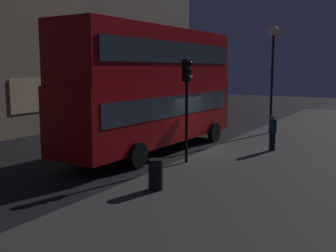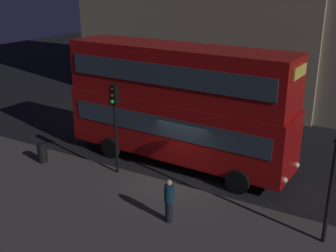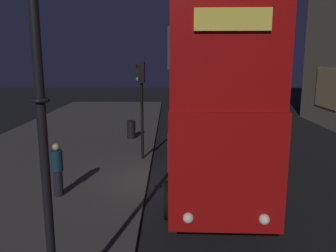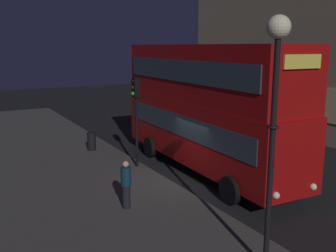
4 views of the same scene
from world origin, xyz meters
name	(u,v)px [view 1 (image 1 of 4)]	position (x,y,z in m)	size (l,w,h in m)	color
ground_plane	(197,152)	(0.00, 0.00, 0.00)	(80.00, 80.00, 0.00)	black
sidewalk_slab	(303,162)	(0.00, -4.77, 0.06)	(44.00, 8.71, 0.12)	#423F3D
building_plain_facade	(100,0)	(11.38, 14.90, 9.67)	(16.27, 8.92, 19.33)	gray
double_decker_bus	(153,85)	(-0.97, 1.79, 3.10)	(11.13, 3.15, 5.59)	#9E0C0C
traffic_light_near_kerb	(187,89)	(-2.61, -0.80, 3.03)	(0.33, 0.37, 4.05)	black
street_lamp	(273,54)	(6.47, -1.54, 4.66)	(0.54, 0.54, 6.08)	black
pedestrian	(273,132)	(1.43, -3.08, 0.97)	(0.35, 0.35, 1.66)	black
litter_bin	(156,174)	(-6.35, -1.68, 0.60)	(0.45, 0.45, 0.95)	black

